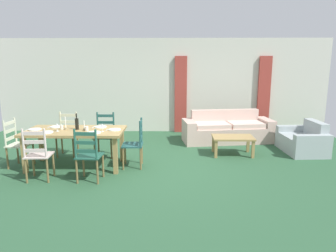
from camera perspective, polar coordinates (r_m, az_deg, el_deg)
ground_plane at (r=6.23m, az=-2.25°, el=-7.65°), size 9.60×9.60×0.02m
wall_far at (r=9.19m, az=-1.15°, el=7.39°), size 9.60×0.16×2.70m
curtain_panel_left at (r=9.07m, az=2.33°, el=5.73°), size 0.35×0.08×2.20m
curtain_panel_right at (r=9.44m, az=17.13°, el=5.46°), size 0.35×0.08×2.20m
dining_table at (r=6.34m, az=-16.66°, el=-1.45°), size 1.90×0.96×0.75m
dining_chair_near_left at (r=5.87m, az=-22.72°, el=-4.81°), size 0.45×0.43×0.96m
dining_chair_near_right at (r=5.55m, az=-14.36°, el=-5.18°), size 0.44×0.42×0.96m
dining_chair_far_left at (r=7.25m, az=-17.91°, el=-1.40°), size 0.43×0.41×0.96m
dining_chair_far_right at (r=6.97m, az=-11.49°, el=-1.58°), size 0.42×0.40×0.96m
dining_chair_head_west at (r=6.82m, az=-25.92°, el=-2.86°), size 0.43×0.45×0.96m
dining_chair_head_east at (r=6.16m, az=-6.04°, el=-3.18°), size 0.41×0.43×0.96m
dinner_plate_near_left at (r=6.25m, az=-21.34°, el=-1.07°), size 0.24×0.24×0.02m
fork_near_left at (r=6.31m, az=-22.59°, el=-1.11°), size 0.02×0.17×0.01m
dinner_plate_near_right at (r=5.96m, az=-13.31°, el=-1.16°), size 0.24×0.24×0.02m
fork_near_right at (r=6.00m, az=-14.70°, el=-1.20°), size 0.02×0.17×0.01m
dinner_plate_far_left at (r=6.70m, az=-19.74°, el=-0.12°), size 0.24×0.24×0.02m
fork_far_left at (r=6.76m, az=-20.93°, el=-0.16°), size 0.03×0.17×0.01m
dinner_plate_far_right at (r=6.44m, az=-12.23°, el=-0.15°), size 0.24×0.24×0.02m
fork_far_right at (r=6.47m, az=-13.52°, el=-0.20°), size 0.03×0.17×0.01m
dinner_plate_head_west at (r=6.60m, az=-23.18°, el=-0.56°), size 0.24×0.24×0.02m
fork_head_west at (r=6.66m, az=-24.35°, el=-0.60°), size 0.02×0.17×0.01m
dinner_plate_head_east at (r=6.13m, az=-9.75°, el=-0.65°), size 0.24×0.24×0.02m
fork_head_east at (r=6.16m, az=-11.12°, el=-0.70°), size 0.02×0.17×0.01m
wine_bottle at (r=6.32m, az=-16.35°, el=0.43°), size 0.07×0.07×0.32m
wine_glass_near_left at (r=6.28m, az=-19.64°, el=0.07°), size 0.06×0.06×0.16m
wine_glass_near_right at (r=6.02m, az=-11.94°, el=0.02°), size 0.06×0.06×0.16m
coffee_cup_primary at (r=6.16m, az=-14.68°, el=-0.48°), size 0.07×0.07×0.09m
coffee_cup_secondary at (r=6.44m, az=-18.89°, el=-0.19°), size 0.07×0.07×0.09m
candle_tall at (r=6.38m, az=-18.23°, el=0.00°), size 0.05×0.05×0.26m
candle_short at (r=6.22m, az=-15.09°, el=-0.31°), size 0.05×0.05×0.19m
couch at (r=8.26m, az=10.73°, el=-0.76°), size 2.37×1.12×0.80m
coffee_table at (r=7.07m, az=11.79°, el=-2.41°), size 0.90×0.56×0.42m
armchair_upholstered at (r=7.83m, az=23.73°, el=-2.60°), size 0.87×1.21×0.72m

